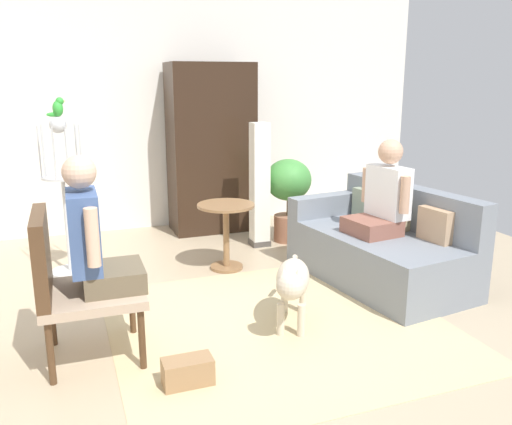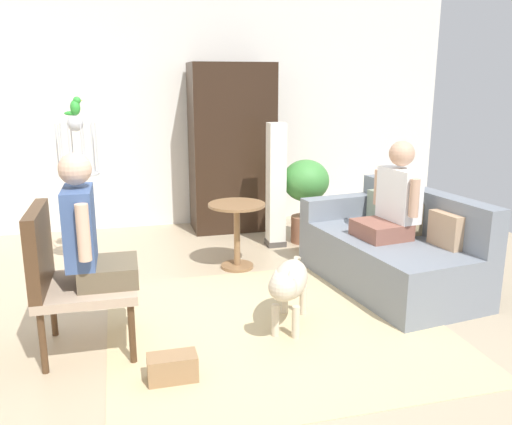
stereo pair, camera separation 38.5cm
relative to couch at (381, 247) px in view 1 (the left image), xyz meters
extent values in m
plane|color=tan|center=(-1.31, -0.34, -0.31)|extent=(6.99, 6.99, 0.00)
cube|color=silver|center=(-1.31, 2.57, 1.12)|extent=(6.43, 0.12, 2.86)
cube|color=#C6B284|center=(-1.24, -0.57, -0.30)|extent=(2.43, 2.31, 0.01)
cube|color=slate|center=(-0.05, -0.04, -0.08)|extent=(1.12, 1.78, 0.45)
cube|color=slate|center=(0.31, 0.01, 0.34)|extent=(0.41, 1.68, 0.38)
cube|color=slate|center=(-0.15, 0.70, 0.25)|extent=(0.92, 0.30, 0.21)
cube|color=tan|center=(0.23, -0.42, 0.29)|extent=(0.14, 0.33, 0.28)
cube|color=#C6B284|center=(0.17, 0.04, 0.29)|extent=(0.14, 0.30, 0.28)
cube|color=gray|center=(0.11, 0.49, 0.29)|extent=(0.14, 0.28, 0.28)
cylinder|color=#4C331E|center=(-2.27, -0.31, -0.10)|extent=(0.04, 0.04, 0.41)
cylinder|color=#4C331E|center=(-2.28, -0.83, -0.10)|extent=(0.04, 0.04, 0.41)
cylinder|color=#4C331E|center=(-2.81, -0.30, -0.10)|extent=(0.04, 0.04, 0.41)
cylinder|color=#4C331E|center=(-2.82, -0.82, -0.10)|extent=(0.04, 0.04, 0.41)
cube|color=tan|center=(-2.54, -0.57, 0.13)|extent=(0.65, 0.63, 0.06)
cube|color=#4C331E|center=(-2.82, -0.56, 0.42)|extent=(0.09, 0.62, 0.53)
cube|color=brown|center=(-0.15, -0.05, 0.22)|extent=(0.44, 0.46, 0.14)
cube|color=white|center=(0.02, -0.03, 0.51)|extent=(0.24, 0.44, 0.45)
sphere|color=tan|center=(0.02, -0.03, 0.86)|extent=(0.21, 0.21, 0.21)
cylinder|color=tan|center=(0.01, -0.28, 0.53)|extent=(0.08, 0.08, 0.31)
cylinder|color=tan|center=(-0.05, 0.21, 0.53)|extent=(0.08, 0.08, 0.31)
cube|color=brown|center=(-2.40, -0.57, 0.23)|extent=(0.39, 0.41, 0.14)
cube|color=#3F598C|center=(-2.56, -0.57, 0.55)|extent=(0.19, 0.40, 0.50)
sphere|color=#DDB293|center=(-2.56, -0.57, 0.93)|extent=(0.21, 0.21, 0.21)
cylinder|color=#DDB293|center=(-2.52, -0.33, 0.58)|extent=(0.08, 0.08, 0.35)
cylinder|color=#DDB293|center=(-2.53, -0.81, 0.58)|extent=(0.08, 0.08, 0.35)
cylinder|color=olive|center=(-1.24, 0.75, 0.32)|extent=(0.54, 0.54, 0.02)
cylinder|color=olive|center=(-1.24, 0.75, 0.00)|extent=(0.06, 0.06, 0.61)
cylinder|color=olive|center=(-1.24, 0.75, -0.29)|extent=(0.31, 0.31, 0.03)
ellipsoid|color=beige|center=(-1.13, -0.57, 0.06)|extent=(0.47, 0.61, 0.24)
sphere|color=beige|center=(-1.29, -0.87, 0.13)|extent=(0.20, 0.20, 0.20)
cone|color=beige|center=(-1.24, -0.90, 0.23)|extent=(0.06, 0.06, 0.06)
cone|color=beige|center=(-1.33, -0.85, 0.23)|extent=(0.06, 0.06, 0.06)
cylinder|color=beige|center=(-0.97, -0.25, 0.10)|extent=(0.11, 0.18, 0.10)
cylinder|color=beige|center=(-1.16, -0.78, -0.19)|extent=(0.06, 0.06, 0.24)
cylinder|color=beige|center=(-1.29, -0.71, -0.19)|extent=(0.06, 0.06, 0.24)
cylinder|color=beige|center=(-0.98, -0.43, -0.19)|extent=(0.06, 0.06, 0.24)
cylinder|color=beige|center=(-1.11, -0.36, -0.19)|extent=(0.06, 0.06, 0.24)
cylinder|color=silver|center=(-2.66, 1.14, -0.29)|extent=(0.36, 0.36, 0.03)
cylinder|color=silver|center=(-2.66, 1.14, 0.15)|extent=(0.04, 0.04, 0.91)
cylinder|color=silver|center=(-2.66, 1.14, 0.61)|extent=(0.37, 0.37, 0.02)
cylinder|color=silver|center=(-2.48, 1.14, 0.85)|extent=(0.01, 0.01, 0.46)
cylinder|color=silver|center=(-2.51, 1.24, 0.85)|extent=(0.01, 0.01, 0.46)
cylinder|color=silver|center=(-2.60, 1.31, 0.85)|extent=(0.01, 0.01, 0.46)
cylinder|color=silver|center=(-2.71, 1.31, 0.85)|extent=(0.01, 0.01, 0.46)
cylinder|color=silver|center=(-2.80, 1.24, 0.85)|extent=(0.01, 0.01, 0.46)
cylinder|color=silver|center=(-2.83, 1.14, 0.85)|extent=(0.01, 0.01, 0.46)
cylinder|color=silver|center=(-2.80, 1.04, 0.85)|extent=(0.01, 0.01, 0.46)
cylinder|color=silver|center=(-2.71, 0.98, 0.85)|extent=(0.01, 0.01, 0.46)
cylinder|color=silver|center=(-2.60, 0.98, 0.85)|extent=(0.01, 0.01, 0.46)
cylinder|color=silver|center=(-2.51, 1.04, 0.85)|extent=(0.01, 0.01, 0.46)
sphere|color=silver|center=(-2.66, 1.14, 1.08)|extent=(0.15, 0.15, 0.15)
ellipsoid|color=green|center=(-2.64, 1.14, 1.22)|extent=(0.09, 0.10, 0.14)
sphere|color=green|center=(-2.62, 1.14, 1.28)|extent=(0.07, 0.07, 0.07)
cone|color=#D8BF4C|center=(-2.59, 1.14, 1.28)|extent=(0.03, 0.02, 0.02)
ellipsoid|color=green|center=(-2.68, 1.14, 1.17)|extent=(0.12, 0.03, 0.04)
cylinder|color=#996047|center=(-0.32, 1.39, -0.16)|extent=(0.31, 0.31, 0.30)
cylinder|color=brown|center=(-0.32, 1.39, 0.09)|extent=(0.03, 0.03, 0.20)
ellipsoid|color=#428B3D|center=(-0.32, 1.39, 0.39)|extent=(0.51, 0.51, 0.46)
cube|color=#4C4742|center=(-0.67, 1.34, -0.28)|extent=(0.20, 0.20, 0.06)
cube|color=white|center=(-0.67, 1.34, 0.39)|extent=(0.18, 0.18, 1.28)
cube|color=black|center=(-0.98, 2.16, 0.67)|extent=(0.97, 0.56, 1.96)
cube|color=#99724C|center=(-2.06, -1.11, -0.22)|extent=(0.30, 0.16, 0.17)
camera|label=1|loc=(-2.67, -3.94, 1.48)|focal=37.59mm
camera|label=2|loc=(-2.30, -4.06, 1.48)|focal=37.59mm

